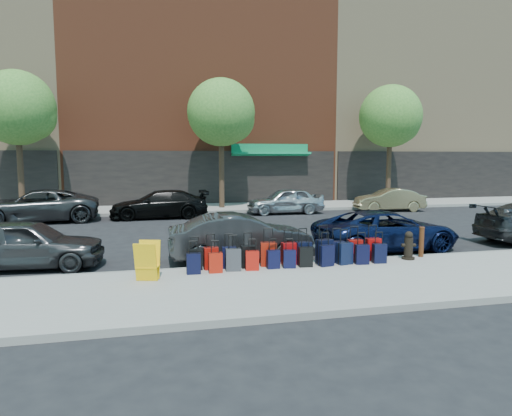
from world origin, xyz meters
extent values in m
plane|color=black|center=(0.00, 0.00, 0.00)|extent=(120.00, 120.00, 0.00)
cube|color=gray|center=(0.00, -6.50, 0.07)|extent=(60.00, 4.00, 0.15)
cube|color=gray|center=(0.00, 10.00, 0.07)|extent=(60.00, 4.00, 0.15)
cube|color=gray|center=(0.00, -4.48, 0.07)|extent=(60.00, 0.08, 0.15)
cube|color=gray|center=(0.00, 7.98, 0.07)|extent=(60.00, 0.08, 0.15)
cube|color=brown|center=(0.00, 18.00, 10.00)|extent=(17.00, 12.00, 20.00)
cube|color=black|center=(0.00, 11.95, 1.70)|extent=(16.66, 0.15, 3.40)
cube|color=#0D7A49|center=(4.00, 11.60, 3.20)|extent=(5.00, 0.91, 0.27)
cube|color=#0D7A49|center=(4.00, 11.90, 3.55)|extent=(5.00, 0.10, 0.60)
cube|color=tan|center=(16.00, 18.00, 9.00)|extent=(15.00, 12.00, 18.00)
cube|color=black|center=(16.00, 11.95, 1.70)|extent=(14.70, 0.15, 3.40)
cylinder|color=black|center=(-10.00, 9.50, 2.55)|extent=(0.30, 0.30, 4.80)
sphere|color=#346D24|center=(-10.00, 9.50, 5.52)|extent=(3.80, 3.80, 3.80)
sphere|color=#346D24|center=(-9.40, 9.50, 5.14)|extent=(2.58, 2.58, 2.58)
cylinder|color=black|center=(0.50, 9.50, 2.55)|extent=(0.30, 0.30, 4.80)
sphere|color=#346D24|center=(0.50, 9.50, 5.52)|extent=(3.80, 3.80, 3.80)
sphere|color=#346D24|center=(1.10, 9.50, 5.14)|extent=(2.58, 2.58, 2.58)
cylinder|color=black|center=(11.00, 9.50, 2.55)|extent=(0.30, 0.30, 4.80)
sphere|color=#346D24|center=(11.00, 9.50, 5.52)|extent=(3.80, 3.80, 3.80)
sphere|color=#346D24|center=(11.60, 9.50, 5.14)|extent=(2.58, 2.58, 2.58)
cube|color=black|center=(-2.45, -4.77, 0.42)|extent=(0.37, 0.22, 0.53)
cylinder|color=black|center=(-2.45, -4.77, 0.99)|extent=(0.20, 0.04, 0.03)
cube|color=#930F09|center=(-2.04, -4.79, 0.43)|extent=(0.40, 0.24, 0.57)
cylinder|color=black|center=(-2.04, -4.79, 1.05)|extent=(0.21, 0.05, 0.03)
cube|color=black|center=(-1.57, -4.76, 0.43)|extent=(0.38, 0.22, 0.56)
cylinder|color=black|center=(-1.57, -4.76, 1.03)|extent=(0.21, 0.04, 0.03)
cube|color=black|center=(-1.07, -4.84, 0.44)|extent=(0.39, 0.22, 0.58)
cylinder|color=black|center=(-1.07, -4.84, 1.07)|extent=(0.22, 0.04, 0.03)
cube|color=maroon|center=(-0.51, -4.79, 0.47)|extent=(0.45, 0.30, 0.63)
cylinder|color=black|center=(-0.51, -4.79, 1.15)|extent=(0.24, 0.07, 0.03)
cube|color=maroon|center=(0.07, -4.76, 0.45)|extent=(0.41, 0.24, 0.60)
cylinder|color=black|center=(0.07, -4.76, 1.09)|extent=(0.22, 0.04, 0.03)
cube|color=black|center=(0.46, -4.83, 0.46)|extent=(0.43, 0.26, 0.61)
cylinder|color=black|center=(0.46, -4.83, 1.12)|extent=(0.23, 0.05, 0.03)
cube|color=black|center=(1.05, -4.84, 0.48)|extent=(0.47, 0.32, 0.65)
cylinder|color=black|center=(1.05, -4.84, 1.18)|extent=(0.24, 0.08, 0.03)
cube|color=black|center=(1.42, -4.83, 0.44)|extent=(0.42, 0.27, 0.59)
cylinder|color=black|center=(1.42, -4.83, 1.08)|extent=(0.22, 0.06, 0.03)
cube|color=maroon|center=(1.97, -4.78, 0.45)|extent=(0.41, 0.23, 0.60)
cylinder|color=black|center=(1.97, -4.78, 1.10)|extent=(0.23, 0.04, 0.03)
cube|color=#9E0A0A|center=(2.52, -4.80, 0.46)|extent=(0.41, 0.23, 0.62)
cylinder|color=black|center=(2.52, -4.80, 1.13)|extent=(0.23, 0.03, 0.03)
cube|color=black|center=(-2.53, -5.16, 0.40)|extent=(0.35, 0.21, 0.51)
cylinder|color=black|center=(-2.53, -5.16, 0.96)|extent=(0.19, 0.04, 0.03)
cube|color=#A6190A|center=(-1.98, -5.17, 0.40)|extent=(0.35, 0.21, 0.50)
cylinder|color=black|center=(-1.98, -5.17, 0.95)|extent=(0.19, 0.04, 0.03)
cube|color=#36363A|center=(-1.51, -5.08, 0.43)|extent=(0.40, 0.25, 0.57)
cylinder|color=black|center=(-1.51, -5.08, 1.05)|extent=(0.22, 0.05, 0.03)
cube|color=#AF140B|center=(-1.03, -5.13, 0.40)|extent=(0.37, 0.25, 0.50)
cylinder|color=black|center=(-1.03, -5.13, 0.94)|extent=(0.19, 0.06, 0.03)
cube|color=black|center=(-0.46, -5.08, 0.39)|extent=(0.33, 0.20, 0.48)
cylinder|color=black|center=(-0.46, -5.08, 0.91)|extent=(0.18, 0.04, 0.03)
cube|color=black|center=(-0.03, -5.12, 0.39)|extent=(0.35, 0.25, 0.47)
cylinder|color=black|center=(-0.03, -5.12, 0.90)|extent=(0.18, 0.07, 0.03)
cube|color=black|center=(0.42, -5.09, 0.41)|extent=(0.38, 0.24, 0.52)
cylinder|color=black|center=(0.42, -5.09, 0.98)|extent=(0.20, 0.05, 0.03)
cube|color=black|center=(0.98, -5.15, 0.43)|extent=(0.42, 0.29, 0.56)
cylinder|color=black|center=(0.98, -5.15, 1.04)|extent=(0.22, 0.07, 0.03)
cube|color=black|center=(1.55, -5.07, 0.44)|extent=(0.44, 0.30, 0.59)
cylinder|color=black|center=(1.55, -5.07, 1.08)|extent=(0.22, 0.07, 0.03)
cube|color=black|center=(2.00, -5.16, 0.42)|extent=(0.38, 0.24, 0.53)
cylinder|color=black|center=(2.00, -5.16, 1.00)|extent=(0.21, 0.05, 0.03)
cube|color=black|center=(2.53, -5.15, 0.41)|extent=(0.37, 0.23, 0.53)
cylinder|color=black|center=(2.53, -5.15, 0.99)|extent=(0.20, 0.04, 0.03)
cylinder|color=black|center=(3.56, -4.91, 0.18)|extent=(0.36, 0.36, 0.06)
cylinder|color=black|center=(3.56, -4.91, 0.49)|extent=(0.24, 0.24, 0.56)
sphere|color=black|center=(3.56, -4.91, 0.84)|extent=(0.22, 0.22, 0.22)
cylinder|color=black|center=(3.56, -4.91, 0.55)|extent=(0.41, 0.17, 0.10)
cylinder|color=#38190C|center=(4.09, -4.72, 0.58)|extent=(0.14, 0.14, 0.85)
cylinder|color=#38190C|center=(4.09, -4.72, 1.00)|extent=(0.16, 0.16, 0.04)
cube|color=yellow|center=(-3.68, -5.65, 0.61)|extent=(0.55, 0.35, 0.91)
cube|color=yellow|center=(-3.59, -5.33, 0.61)|extent=(0.55, 0.35, 0.91)
cube|color=yellow|center=(-3.64, -5.49, 0.47)|extent=(0.58, 0.45, 0.02)
imported|color=#363639|center=(-6.84, -3.00, 0.69)|extent=(4.16, 1.95, 1.37)
imported|color=#2F2F31|center=(-0.97, -3.36, 0.69)|extent=(4.20, 1.49, 1.38)
imported|color=#0C1537|center=(3.93, -2.98, 0.65)|extent=(4.80, 2.39, 1.31)
imported|color=#313033|center=(-8.67, 6.51, 0.77)|extent=(5.79, 3.22, 1.53)
imported|color=black|center=(-3.08, 6.71, 0.69)|extent=(4.81, 2.00, 1.39)
imported|color=#B3B5BA|center=(3.53, 7.02, 0.70)|extent=(4.12, 1.70, 1.40)
imported|color=tan|center=(9.57, 6.80, 0.63)|extent=(3.98, 1.81, 1.27)
camera|label=1|loc=(-3.56, -16.28, 3.04)|focal=32.00mm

